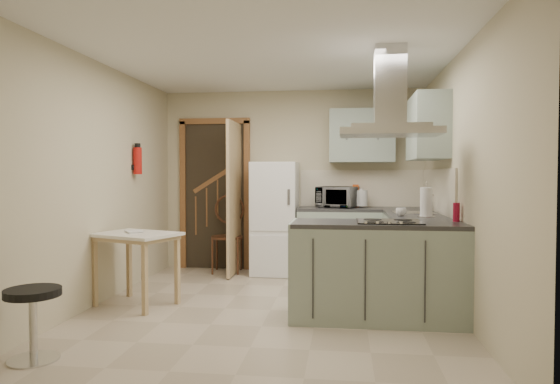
# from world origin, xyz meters

# --- Properties ---
(floor) EXTENTS (4.20, 4.20, 0.00)m
(floor) POSITION_xyz_m (0.00, 0.00, 0.00)
(floor) COLOR #B4A38C
(floor) RESTS_ON ground
(ceiling) EXTENTS (4.20, 4.20, 0.00)m
(ceiling) POSITION_xyz_m (0.00, 0.00, 2.50)
(ceiling) COLOR silver
(ceiling) RESTS_ON back_wall
(back_wall) EXTENTS (3.60, 0.00, 3.60)m
(back_wall) POSITION_xyz_m (0.00, 2.10, 1.25)
(back_wall) COLOR #C1B796
(back_wall) RESTS_ON floor
(left_wall) EXTENTS (0.00, 4.20, 4.20)m
(left_wall) POSITION_xyz_m (-1.80, 0.00, 1.25)
(left_wall) COLOR #C1B796
(left_wall) RESTS_ON floor
(right_wall) EXTENTS (0.00, 4.20, 4.20)m
(right_wall) POSITION_xyz_m (1.80, 0.00, 1.25)
(right_wall) COLOR #C1B796
(right_wall) RESTS_ON floor
(doorway) EXTENTS (1.10, 0.12, 2.10)m
(doorway) POSITION_xyz_m (-1.10, 2.07, 1.05)
(doorway) COLOR brown
(doorway) RESTS_ON floor
(fridge) EXTENTS (0.60, 0.60, 1.50)m
(fridge) POSITION_xyz_m (-0.20, 1.80, 0.75)
(fridge) COLOR white
(fridge) RESTS_ON floor
(counter_back) EXTENTS (1.08, 0.60, 0.90)m
(counter_back) POSITION_xyz_m (0.66, 1.80, 0.45)
(counter_back) COLOR #9EB2A0
(counter_back) RESTS_ON floor
(counter_right) EXTENTS (0.60, 1.95, 0.90)m
(counter_right) POSITION_xyz_m (1.50, 1.12, 0.45)
(counter_right) COLOR #9EB2A0
(counter_right) RESTS_ON floor
(splashback) EXTENTS (1.68, 0.02, 0.50)m
(splashback) POSITION_xyz_m (0.96, 2.09, 1.15)
(splashback) COLOR beige
(splashback) RESTS_ON counter_back
(wall_cabinet_back) EXTENTS (0.85, 0.35, 0.70)m
(wall_cabinet_back) POSITION_xyz_m (0.95, 1.93, 1.85)
(wall_cabinet_back) COLOR #9EB2A0
(wall_cabinet_back) RESTS_ON back_wall
(wall_cabinet_right) EXTENTS (0.35, 0.90, 0.70)m
(wall_cabinet_right) POSITION_xyz_m (1.62, 0.85, 1.85)
(wall_cabinet_right) COLOR #9EB2A0
(wall_cabinet_right) RESTS_ON right_wall
(peninsula) EXTENTS (1.55, 0.65, 0.90)m
(peninsula) POSITION_xyz_m (1.02, -0.18, 0.45)
(peninsula) COLOR #9EB2A0
(peninsula) RESTS_ON floor
(hob) EXTENTS (0.58, 0.50, 0.01)m
(hob) POSITION_xyz_m (1.12, -0.18, 0.91)
(hob) COLOR black
(hob) RESTS_ON peninsula
(extractor_hood) EXTENTS (0.90, 0.55, 0.10)m
(extractor_hood) POSITION_xyz_m (1.12, -0.18, 1.72)
(extractor_hood) COLOR silver
(extractor_hood) RESTS_ON ceiling
(sink) EXTENTS (0.45, 0.40, 0.01)m
(sink) POSITION_xyz_m (1.50, 0.95, 0.91)
(sink) COLOR silver
(sink) RESTS_ON counter_right
(fire_extinguisher) EXTENTS (0.10, 0.10, 0.32)m
(fire_extinguisher) POSITION_xyz_m (-1.74, 0.90, 1.50)
(fire_extinguisher) COLOR #B2140F
(fire_extinguisher) RESTS_ON left_wall
(drop_leaf_table) EXTENTS (0.95, 0.84, 0.74)m
(drop_leaf_table) POSITION_xyz_m (-1.38, 0.01, 0.37)
(drop_leaf_table) COLOR tan
(drop_leaf_table) RESTS_ON floor
(bentwood_chair) EXTENTS (0.46, 0.46, 0.96)m
(bentwood_chair) POSITION_xyz_m (-0.87, 1.82, 0.48)
(bentwood_chair) COLOR #471F17
(bentwood_chair) RESTS_ON floor
(stool) EXTENTS (0.49, 0.49, 0.52)m
(stool) POSITION_xyz_m (-1.50, -1.53, 0.26)
(stool) COLOR black
(stool) RESTS_ON floor
(microwave) EXTENTS (0.59, 0.50, 0.28)m
(microwave) POSITION_xyz_m (0.63, 1.82, 1.04)
(microwave) COLOR black
(microwave) RESTS_ON counter_back
(kettle) EXTENTS (0.23, 0.23, 0.25)m
(kettle) POSITION_xyz_m (0.94, 1.87, 1.02)
(kettle) COLOR silver
(kettle) RESTS_ON counter_back
(cereal_box) EXTENTS (0.09, 0.20, 0.30)m
(cereal_box) POSITION_xyz_m (0.88, 1.95, 1.05)
(cereal_box) COLOR #D25018
(cereal_box) RESTS_ON counter_back
(soap_bottle) EXTENTS (0.10, 0.10, 0.17)m
(soap_bottle) POSITION_xyz_m (1.69, 1.29, 0.99)
(soap_bottle) COLOR #9F9EA9
(soap_bottle) RESTS_ON counter_right
(paper_towel) EXTENTS (0.16, 0.16, 0.32)m
(paper_towel) POSITION_xyz_m (1.55, 0.42, 1.06)
(paper_towel) COLOR silver
(paper_towel) RESTS_ON counter_right
(cup) EXTENTS (0.14, 0.14, 0.09)m
(cup) POSITION_xyz_m (1.31, 0.52, 0.94)
(cup) COLOR silver
(cup) RESTS_ON counter_right
(red_bottle) EXTENTS (0.08, 0.08, 0.17)m
(red_bottle) POSITION_xyz_m (1.75, -0.04, 0.99)
(red_bottle) COLOR maroon
(red_bottle) RESTS_ON peninsula
(book) EXTENTS (0.25, 0.26, 0.09)m
(book) POSITION_xyz_m (-1.49, 0.02, 0.79)
(book) COLOR #943431
(book) RESTS_ON drop_leaf_table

